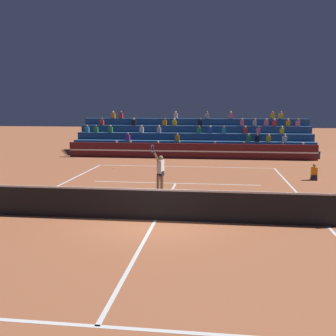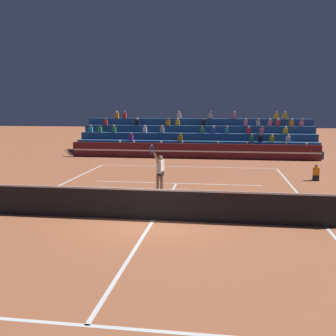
{
  "view_description": "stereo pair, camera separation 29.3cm",
  "coord_description": "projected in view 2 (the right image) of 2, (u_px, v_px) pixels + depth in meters",
  "views": [
    {
      "loc": [
        1.98,
        -12.45,
        3.72
      ],
      "look_at": [
        -0.11,
        4.24,
        1.1
      ],
      "focal_mm": 42.0,
      "sensor_mm": 36.0,
      "label": 1
    },
    {
      "loc": [
        2.27,
        -12.41,
        3.72
      ],
      "look_at": [
        -0.11,
        4.24,
        1.1
      ],
      "focal_mm": 42.0,
      "sensor_mm": 36.0,
      "label": 2
    }
  ],
  "objects": [
    {
      "name": "tennis_net",
      "position": [
        153.0,
        204.0,
        12.95
      ],
      "size": [
        12.0,
        0.1,
        1.1
      ],
      "color": "slate",
      "rests_on": "ground"
    },
    {
      "name": "sponsor_banner_wall",
      "position": [
        192.0,
        151.0,
        28.48
      ],
      "size": [
        18.0,
        0.26,
        1.1
      ],
      "color": "#51191E",
      "rests_on": "ground"
    },
    {
      "name": "tennis_ball",
      "position": [
        116.0,
        168.0,
        23.87
      ],
      "size": [
        0.07,
        0.07,
        0.07
      ],
      "primitive_type": "sphere",
      "color": "#C6DB33",
      "rests_on": "ground"
    },
    {
      "name": "ball_kid_courtside",
      "position": [
        316.0,
        174.0,
        19.99
      ],
      "size": [
        0.3,
        0.36,
        0.84
      ],
      "color": "black",
      "rests_on": "ground"
    },
    {
      "name": "tennis_player",
      "position": [
        160.0,
        173.0,
        16.55
      ],
      "size": [
        0.5,
        1.31,
        2.3
      ],
      "color": "brown",
      "rests_on": "ground"
    },
    {
      "name": "bleacher_stand",
      "position": [
        196.0,
        140.0,
        32.13
      ],
      "size": [
        18.74,
        4.75,
        3.38
      ],
      "color": "navy",
      "rests_on": "ground"
    },
    {
      "name": "court_lines",
      "position": [
        153.0,
        220.0,
        13.03
      ],
      "size": [
        11.1,
        23.9,
        0.01
      ],
      "color": "white",
      "rests_on": "ground"
    },
    {
      "name": "ground_plane",
      "position": [
        153.0,
        220.0,
        13.03
      ],
      "size": [
        120.0,
        120.0,
        0.0
      ],
      "primitive_type": "plane",
      "color": "#AD603D"
    }
  ]
}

